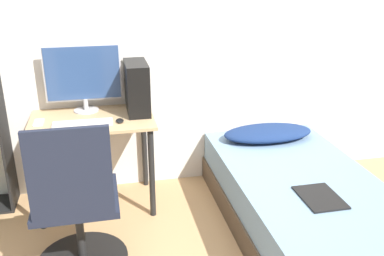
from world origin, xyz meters
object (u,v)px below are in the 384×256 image
object	(u,v)px
office_chair	(77,216)
keyboard	(83,123)
pc_tower	(137,87)
monitor	(83,76)
bed	(300,202)

from	to	relation	value
office_chair	keyboard	size ratio (longest dim) A/B	2.42
office_chair	pc_tower	world-z (taller)	pc_tower
monitor	pc_tower	world-z (taller)	monitor
monitor	keyboard	distance (m)	0.41
monitor	office_chair	bearing A→B (deg)	-94.24
pc_tower	monitor	bearing A→B (deg)	165.62
bed	pc_tower	xyz separation A→B (m)	(-1.06, 0.72, 0.71)
office_chair	keyboard	bearing A→B (deg)	85.50
bed	keyboard	bearing A→B (deg)	160.83
bed	monitor	world-z (taller)	monitor
bed	pc_tower	distance (m)	1.46
keyboard	pc_tower	bearing A→B (deg)	26.53
keyboard	monitor	bearing A→B (deg)	86.30
monitor	keyboard	world-z (taller)	monitor
bed	monitor	xyz separation A→B (m)	(-1.45, 0.82, 0.80)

